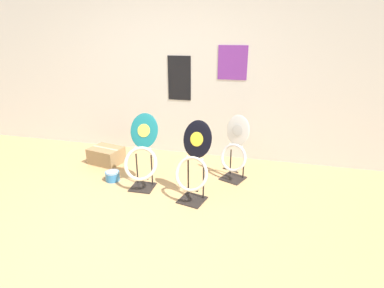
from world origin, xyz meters
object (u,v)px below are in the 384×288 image
Objects in this scene: toilet_seat_display_white_plain at (235,150)px; paint_can at (112,176)px; toilet_seat_display_teal_sax at (142,156)px; toilet_seat_display_jazz_black at (194,163)px; storage_box at (106,155)px.

paint_can is at bearing -163.85° from toilet_seat_display_white_plain.
toilet_seat_display_jazz_black is at bearing -11.42° from toilet_seat_display_teal_sax.
toilet_seat_display_jazz_black is at bearing -9.46° from paint_can.
toilet_seat_display_jazz_black reaches higher than paint_can.
storage_box is at bearing 125.92° from paint_can.
toilet_seat_display_teal_sax is 1.02m from storage_box.
toilet_seat_display_white_plain reaches higher than paint_can.
toilet_seat_display_teal_sax is at bearing -6.48° from paint_can.
toilet_seat_display_jazz_black is 1.80× the size of storage_box.
toilet_seat_display_teal_sax is 0.98× the size of toilet_seat_display_jazz_black.
storage_box is at bearing 146.16° from toilet_seat_display_teal_sax.
storage_box is at bearing 178.48° from toilet_seat_display_white_plain.
storage_box is (-0.81, 0.54, -0.30)m from toilet_seat_display_teal_sax.
toilet_seat_display_teal_sax reaches higher than storage_box.
toilet_seat_display_white_plain is 1.67× the size of storage_box.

